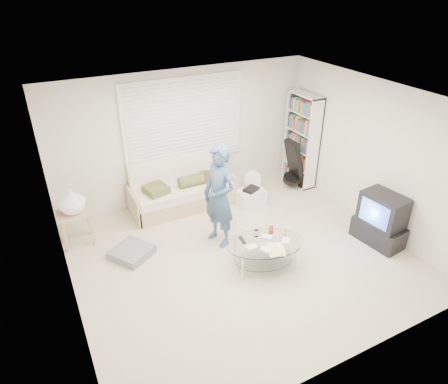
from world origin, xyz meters
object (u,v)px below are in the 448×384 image
bookshelf (301,140)px  coffee_table (265,247)px  tv_unit (381,220)px  futon_sofa (182,191)px

bookshelf → coffee_table: 3.02m
tv_unit → bookshelf: bearing=87.0°
futon_sofa → bookshelf: bookshelf is taller
futon_sofa → bookshelf: size_ratio=1.04×
bookshelf → futon_sofa: bearing=175.6°
futon_sofa → bookshelf: 2.65m
coffee_table → futon_sofa: bearing=100.9°
futon_sofa → bookshelf: (2.56, -0.20, 0.63)m
bookshelf → coffee_table: (-2.13, -2.05, -0.59)m
coffee_table → tv_unit: bearing=-9.0°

